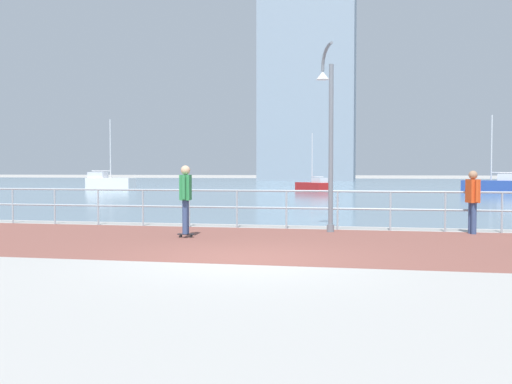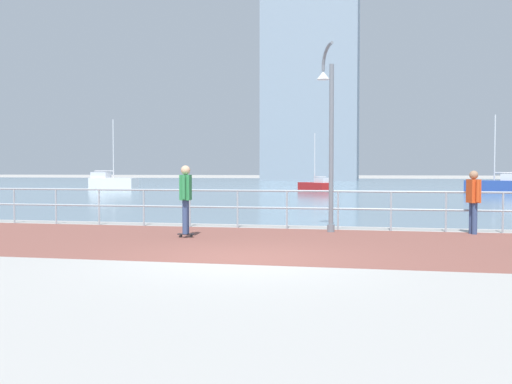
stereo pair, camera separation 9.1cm
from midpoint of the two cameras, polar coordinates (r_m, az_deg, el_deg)
name	(u,v)px [view 1 (the left image)]	position (r m, az deg, el deg)	size (l,w,h in m)	color
ground	(342,188)	(50.23, 8.49, 0.36)	(220.00, 220.00, 0.00)	#ADAAA5
brick_paving	(267,242)	(12.95, 0.93, -5.01)	(28.00, 6.09, 0.01)	brown
harbor_water	(347,185)	(60.75, 8.93, 0.69)	(180.00, 88.00, 0.00)	#6B899E
waterfront_railing	(286,202)	(15.88, 2.87, -0.99)	(25.25, 0.06, 1.08)	#9EADB7
lamppost	(328,127)	(15.32, 7.00, 6.36)	(0.53, 0.75, 4.96)	slate
skateboarder	(186,194)	(13.92, -7.18, -0.22)	(0.41, 0.56, 1.74)	black
bystander	(473,197)	(15.57, 20.52, -0.46)	(0.33, 0.55, 1.61)	#384C7A
sailboat_yellow	(109,182)	(51.07, -14.40, 0.98)	(4.33, 1.78, 5.91)	white
sailboat_red	(493,185)	(44.59, 22.39, 0.66)	(4.12, 2.54, 5.54)	#284799
sailboat_navy	(313,186)	(42.89, 5.60, 0.61)	(2.76, 2.94, 4.33)	#B21E1E
tower_beige	(309,46)	(90.23, 5.27, 14.24)	(13.80, 13.02, 42.42)	#8493A3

